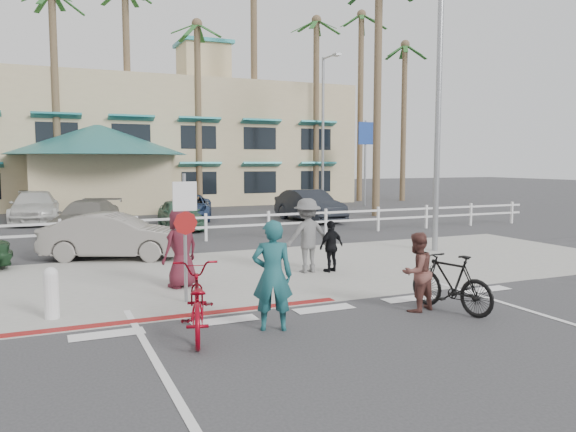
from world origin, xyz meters
name	(u,v)px	position (x,y,z in m)	size (l,w,h in m)	color
ground	(339,317)	(0.00, 0.00, 0.00)	(140.00, 140.00, 0.00)	#333335
bike_path	(404,351)	(0.00, -2.00, 0.00)	(12.00, 16.00, 0.01)	#333335
sidewalk_plaza	(254,272)	(0.00, 4.50, 0.01)	(22.00, 7.00, 0.01)	gray
cross_street	(211,250)	(0.00, 8.50, 0.00)	(40.00, 5.00, 0.01)	#333335
parking_lot	(155,221)	(0.00, 18.00, 0.00)	(50.00, 16.00, 0.01)	#333335
curb_red	(161,318)	(-3.00, 1.20, 0.01)	(7.00, 0.25, 0.02)	maroon
rail_fence	(209,227)	(0.50, 10.50, 0.50)	(29.40, 0.16, 1.00)	silver
building	(148,120)	(2.00, 31.00, 5.65)	(28.00, 16.00, 11.30)	#C8B589
sign_post	(185,231)	(-2.30, 2.20, 1.45)	(0.50, 0.10, 2.90)	gray
bollard_0	(51,293)	(-4.80, 2.00, 0.47)	(0.26, 0.26, 0.95)	silver
streetlight_0	(438,108)	(6.50, 5.50, 4.50)	(0.60, 2.00, 9.00)	gray
streetlight_1	(323,132)	(12.00, 24.00, 4.75)	(0.60, 2.00, 9.50)	gray
info_sign	(365,162)	(14.00, 22.00, 2.80)	(1.20, 0.16, 5.60)	navy
palm_3	(55,85)	(-4.00, 25.00, 7.00)	(4.00, 4.00, 14.00)	#1F5322
palm_4	(127,82)	(0.00, 26.00, 7.50)	(4.00, 4.00, 15.00)	#1F5322
palm_5	(198,101)	(4.00, 25.00, 6.50)	(4.00, 4.00, 13.00)	#1F5322
palm_6	(254,74)	(8.00, 26.00, 8.50)	(4.00, 4.00, 17.00)	#1F5322
palm_7	(316,98)	(12.00, 25.00, 7.00)	(4.00, 4.00, 14.00)	#1F5322
palm_8	(360,95)	(16.00, 26.00, 7.50)	(4.00, 4.00, 15.00)	#1F5322
palm_9	(404,110)	(19.00, 25.00, 6.50)	(4.00, 4.00, 13.00)	#1F5322
palm_11	(378,79)	(11.00, 16.00, 7.00)	(4.00, 4.00, 14.00)	#1F5322
bike_red	(196,302)	(-2.66, -0.03, 0.57)	(0.76, 2.17, 1.14)	maroon
rider_red	(272,275)	(-1.41, -0.23, 0.94)	(0.68, 0.45, 1.88)	#1B5258
bike_black	(451,282)	(2.14, -0.48, 0.56)	(0.52, 1.85, 1.11)	black
rider_black	(417,272)	(1.55, -0.20, 0.75)	(0.73, 0.57, 1.51)	brown
pedestrian_a	(307,236)	(1.27, 4.00, 0.95)	(1.23, 0.71, 1.90)	#5B5B5B
pedestrian_child	(331,246)	(1.85, 3.78, 0.67)	(0.78, 0.33, 1.33)	black
pedestrian_b	(181,248)	(-2.07, 3.57, 0.91)	(0.89, 0.58, 1.82)	#4B1521
car_white_sedan	(115,236)	(-3.00, 8.04, 0.67)	(1.42, 4.07, 1.34)	gray
lot_car_1	(87,218)	(-3.34, 14.00, 0.67)	(1.87, 4.60, 1.34)	slate
lot_car_2	(180,214)	(0.36, 14.39, 0.63)	(1.50, 3.73, 1.27)	#376048
lot_car_3	(310,206)	(6.73, 15.11, 0.74)	(1.57, 4.50, 1.48)	black
lot_car_4	(35,207)	(-5.22, 19.62, 0.72)	(2.02, 4.98, 1.45)	silver
lot_car_5	(190,207)	(1.65, 18.00, 0.61)	(2.02, 4.38, 1.22)	navy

